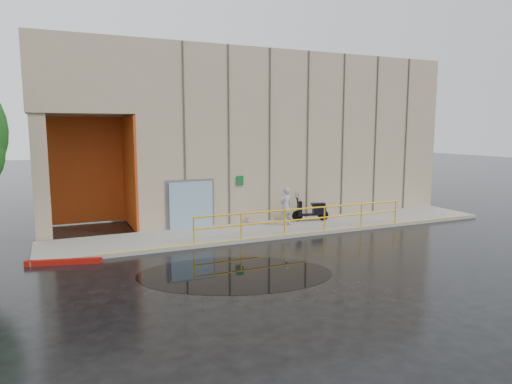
% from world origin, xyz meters
% --- Properties ---
extents(ground, '(120.00, 120.00, 0.00)m').
position_xyz_m(ground, '(0.00, 0.00, 0.00)').
color(ground, black).
rests_on(ground, ground).
extents(sidewalk, '(20.00, 3.00, 0.15)m').
position_xyz_m(sidewalk, '(4.00, 4.50, 0.07)').
color(sidewalk, gray).
rests_on(sidewalk, ground).
extents(building, '(20.00, 10.17, 8.00)m').
position_xyz_m(building, '(5.10, 10.98, 4.21)').
color(building, '#9E8B70').
rests_on(building, ground).
extents(guardrail, '(9.56, 0.06, 1.03)m').
position_xyz_m(guardrail, '(4.25, 3.15, 0.68)').
color(guardrail, '#E8A40C').
rests_on(guardrail, sidewalk).
extents(person, '(0.70, 0.55, 1.70)m').
position_xyz_m(person, '(4.19, 4.74, 1.00)').
color(person, '#9A9A9E').
rests_on(person, sidewalk).
extents(scooter, '(1.77, 0.99, 1.33)m').
position_xyz_m(scooter, '(5.71, 5.11, 0.92)').
color(scooter, black).
rests_on(scooter, sidewalk).
extents(red_curb, '(2.37, 0.78, 0.18)m').
position_xyz_m(red_curb, '(-5.00, 2.84, 0.09)').
color(red_curb, maroon).
rests_on(red_curb, ground).
extents(puddle, '(6.88, 5.50, 0.01)m').
position_xyz_m(puddle, '(-0.23, -0.35, 0.00)').
color(puddle, black).
rests_on(puddle, ground).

